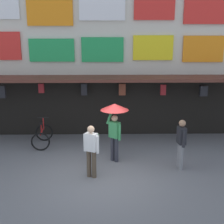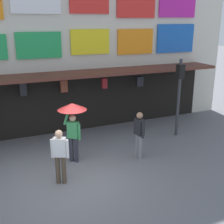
{
  "view_description": "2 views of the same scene",
  "coord_description": "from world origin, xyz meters",
  "px_view_note": "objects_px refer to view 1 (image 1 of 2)",
  "views": [
    {
      "loc": [
        0.18,
        -8.64,
        4.34
      ],
      "look_at": [
        0.36,
        1.55,
        1.66
      ],
      "focal_mm": 47.56,
      "sensor_mm": 36.0,
      "label": 1
    },
    {
      "loc": [
        -1.96,
        -7.81,
        4.64
      ],
      "look_at": [
        1.74,
        0.8,
        1.69
      ],
      "focal_mm": 46.85,
      "sensor_mm": 36.0,
      "label": 2
    }
  ],
  "objects_px": {
    "pedestrian_in_purple": "(181,141)",
    "bicycle_parked": "(42,136)",
    "pedestrian_in_red": "(92,147)",
    "pedestrian_with_umbrella": "(115,116)"
  },
  "relations": [
    {
      "from": "pedestrian_in_red",
      "to": "pedestrian_with_umbrella",
      "type": "xyz_separation_m",
      "value": [
        0.73,
        1.17,
        0.66
      ]
    },
    {
      "from": "pedestrian_in_red",
      "to": "pedestrian_with_umbrella",
      "type": "relative_size",
      "value": 0.81
    },
    {
      "from": "pedestrian_in_purple",
      "to": "bicycle_parked",
      "type": "bearing_deg",
      "value": 156.43
    },
    {
      "from": "pedestrian_with_umbrella",
      "to": "pedestrian_in_purple",
      "type": "bearing_deg",
      "value": -16.07
    },
    {
      "from": "bicycle_parked",
      "to": "pedestrian_in_red",
      "type": "xyz_separation_m",
      "value": [
        2.11,
        -2.74,
        0.59
      ]
    },
    {
      "from": "pedestrian_in_red",
      "to": "pedestrian_with_umbrella",
      "type": "distance_m",
      "value": 1.53
    },
    {
      "from": "pedestrian_in_purple",
      "to": "pedestrian_in_red",
      "type": "relative_size",
      "value": 1.0
    },
    {
      "from": "bicycle_parked",
      "to": "pedestrian_with_umbrella",
      "type": "distance_m",
      "value": 3.48
    },
    {
      "from": "bicycle_parked",
      "to": "pedestrian_in_red",
      "type": "height_order",
      "value": "pedestrian_in_red"
    },
    {
      "from": "pedestrian_in_red",
      "to": "pedestrian_in_purple",
      "type": "bearing_deg",
      "value": 10.77
    }
  ]
}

